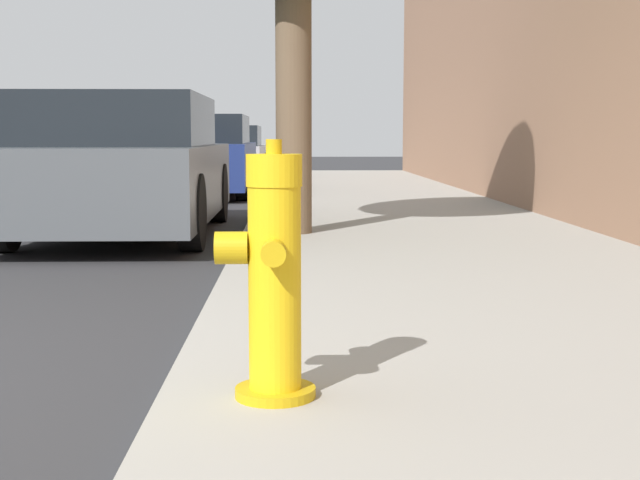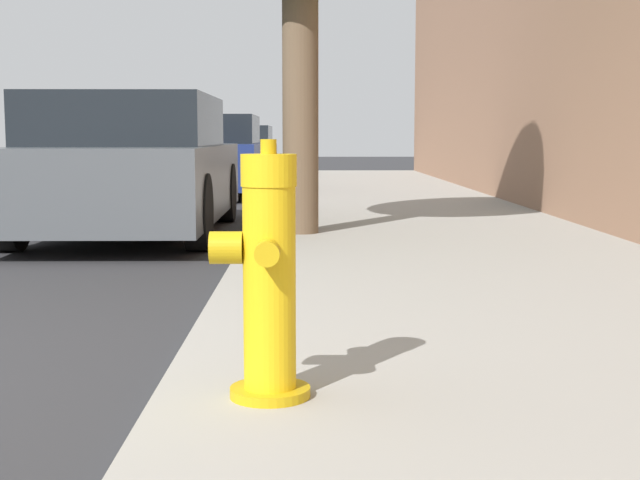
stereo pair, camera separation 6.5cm
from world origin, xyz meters
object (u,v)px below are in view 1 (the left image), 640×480
(parked_car_near, at_px, (124,167))
(parked_car_mid, at_px, (198,157))
(parked_car_far, at_px, (223,154))
(fire_hydrant, at_px, (273,279))

(parked_car_near, relative_size, parked_car_mid, 1.07)
(parked_car_far, bearing_deg, fire_hydrant, -84.99)
(fire_hydrant, height_order, parked_car_mid, parked_car_mid)
(parked_car_mid, xyz_separation_m, parked_car_far, (0.01, 5.33, -0.05))
(parked_car_near, bearing_deg, parked_car_far, 89.41)
(parked_car_near, xyz_separation_m, parked_car_far, (0.12, 11.46, -0.09))
(parked_car_mid, relative_size, parked_car_far, 0.94)
(fire_hydrant, bearing_deg, parked_car_far, 95.01)
(fire_hydrant, xyz_separation_m, parked_car_far, (-1.55, 17.68, 0.07))
(fire_hydrant, height_order, parked_car_far, parked_car_far)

